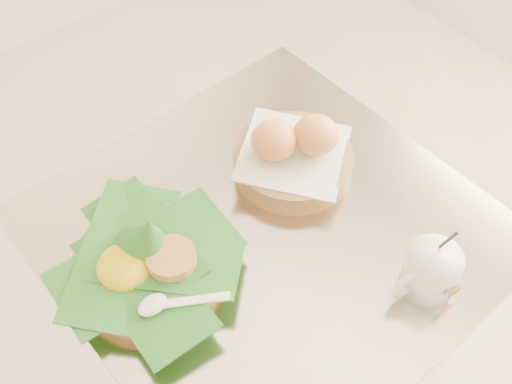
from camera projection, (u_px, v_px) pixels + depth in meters
cafe_table at (267, 292)px, 1.28m from camera, size 0.72×0.72×0.75m
rice_basket at (146, 260)px, 1.02m from camera, size 0.30×0.30×0.15m
bread_basket at (294, 154)px, 1.16m from camera, size 0.26×0.26×0.11m
coffee_mug at (430, 270)px, 1.01m from camera, size 0.12×0.09×0.15m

